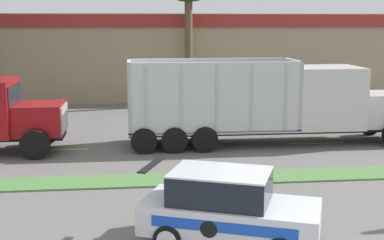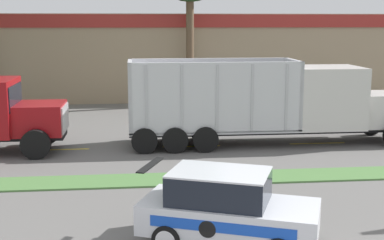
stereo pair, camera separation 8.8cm
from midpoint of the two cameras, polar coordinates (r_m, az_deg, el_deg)
The scene contains 7 objects.
grass_verge at distance 17.59m, azimuth -2.23°, elevation -6.36°, with size 120.00×1.45×0.06m, color #517F42.
centre_line_4 at distance 22.35m, azimuth -13.88°, elevation -3.07°, with size 2.40×0.14×0.01m, color yellow.
centre_line_5 at distance 22.24m, azimuth 0.05°, elevation -2.82°, with size 2.40×0.14×0.01m, color yellow.
centre_line_6 at distance 23.42m, azimuth 13.31°, elevation -2.43°, with size 2.40×0.14×0.01m, color yellow.
dump_truck_mid at distance 23.03m, azimuth 11.31°, elevation 1.63°, with size 12.20×2.74×3.56m.
rally_car at distance 12.52m, azimuth 3.87°, elevation -9.31°, with size 4.41×3.14×1.79m.
store_building_backdrop at distance 39.92m, azimuth 0.30°, elevation 7.15°, with size 31.38×12.10×5.59m.
Camera 2 is at (-1.04, -6.82, 5.13)m, focal length 50.00 mm.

